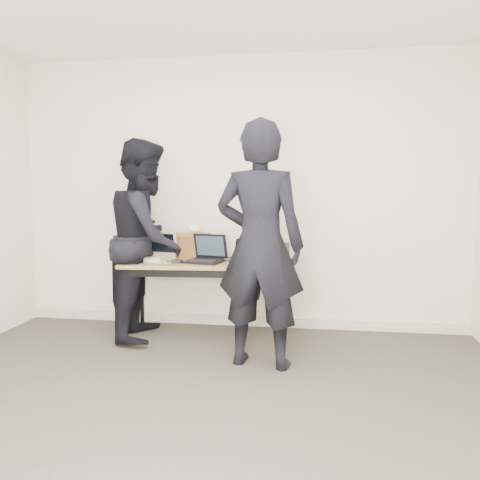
% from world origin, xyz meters
% --- Properties ---
extents(room, '(4.60, 4.60, 2.80)m').
position_xyz_m(room, '(0.00, 0.00, 1.35)').
color(room, '#3F3930').
rests_on(room, ground).
extents(desk, '(1.54, 0.75, 0.72)m').
position_xyz_m(desk, '(-0.27, 1.85, 0.66)').
color(desk, olive).
rests_on(desk, ground).
extents(laptop_beige, '(0.40, 0.39, 0.27)m').
position_xyz_m(laptop_beige, '(-0.75, 1.85, 0.77)').
color(laptop_beige, beige).
rests_on(laptop_beige, desk).
extents(laptop_center, '(0.39, 0.38, 0.25)m').
position_xyz_m(laptop_center, '(-0.25, 1.80, 0.78)').
color(laptop_center, black).
rests_on(laptop_center, desk).
extents(laptop_right, '(0.38, 0.38, 0.21)m').
position_xyz_m(laptop_right, '(0.16, 1.97, 0.77)').
color(laptop_right, black).
rests_on(laptop_right, desk).
extents(leather_satchel, '(0.38, 0.23, 0.25)m').
position_xyz_m(leather_satchel, '(-0.45, 2.07, 0.85)').
color(leather_satchel, brown).
rests_on(leather_satchel, desk).
extents(tissue, '(0.13, 0.10, 0.08)m').
position_xyz_m(tissue, '(-0.42, 2.08, 1.00)').
color(tissue, white).
rests_on(tissue, leather_satchel).
extents(equipment_box, '(0.30, 0.27, 0.16)m').
position_xyz_m(equipment_box, '(0.36, 2.04, 0.80)').
color(equipment_box, black).
rests_on(equipment_box, desk).
extents(power_brick, '(0.09, 0.07, 0.03)m').
position_xyz_m(power_brick, '(-0.49, 1.68, 0.74)').
color(power_brick, black).
rests_on(power_brick, desk).
extents(cables, '(1.15, 0.45, 0.01)m').
position_xyz_m(cables, '(-0.22, 1.85, 0.72)').
color(cables, black).
rests_on(cables, desk).
extents(person_typist, '(0.76, 0.55, 1.91)m').
position_xyz_m(person_typist, '(0.32, 1.18, 0.96)').
color(person_typist, black).
rests_on(person_typist, ground).
extents(person_observer, '(0.80, 0.97, 1.85)m').
position_xyz_m(person_observer, '(-0.82, 1.79, 0.92)').
color(person_observer, black).
rests_on(person_observer, ground).
extents(baseboard, '(4.50, 0.03, 0.10)m').
position_xyz_m(baseboard, '(0.00, 2.23, 0.05)').
color(baseboard, beige).
rests_on(baseboard, ground).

